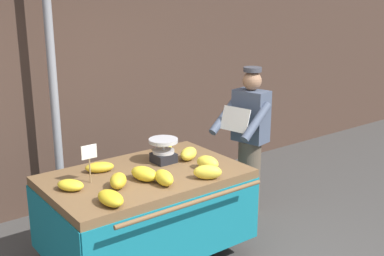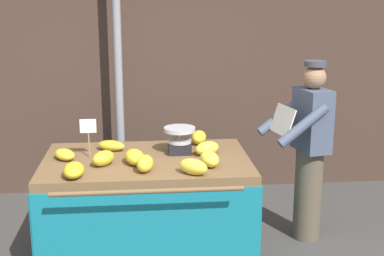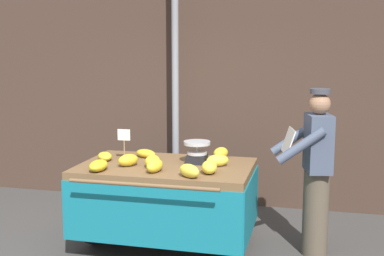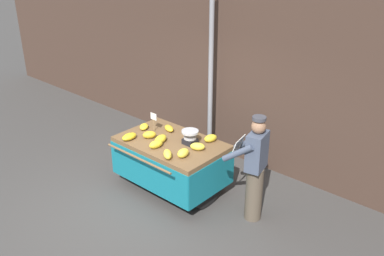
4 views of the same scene
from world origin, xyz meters
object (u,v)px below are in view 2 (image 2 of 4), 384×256
(banana_bunch_2, at_px, (65,155))
(banana_bunch_5, at_px, (199,137))
(banana_bunch_6, at_px, (103,158))
(banana_bunch_9, at_px, (135,157))
(price_sign, at_px, (88,130))
(vendor_person, at_px, (309,151))
(banana_bunch_0, at_px, (111,145))
(banana_bunch_1, at_px, (74,170))
(banana_bunch_4, at_px, (145,163))
(banana_cart, at_px, (147,184))
(weighing_scale, at_px, (180,140))
(banana_bunch_7, at_px, (209,159))
(banana_bunch_3, at_px, (207,148))
(banana_bunch_8, at_px, (193,167))
(street_pole, at_px, (118,55))

(banana_bunch_2, height_order, banana_bunch_5, banana_bunch_5)
(banana_bunch_6, xyz_separation_m, banana_bunch_9, (0.26, 0.01, -0.00))
(price_sign, xyz_separation_m, banana_bunch_2, (-0.20, -0.05, -0.20))
(vendor_person, bearing_deg, price_sign, -176.14)
(banana_bunch_0, relative_size, banana_bunch_1, 0.91)
(price_sign, relative_size, banana_bunch_4, 1.37)
(banana_cart, relative_size, banana_bunch_5, 7.60)
(banana_cart, height_order, banana_bunch_2, banana_bunch_2)
(weighing_scale, bearing_deg, banana_cart, -154.75)
(banana_bunch_5, height_order, banana_bunch_9, same)
(banana_bunch_7, distance_m, banana_bunch_9, 0.62)
(banana_bunch_2, distance_m, banana_bunch_3, 1.23)
(weighing_scale, height_order, price_sign, price_sign)
(banana_bunch_8, xyz_separation_m, banana_bunch_9, (-0.46, 0.31, -0.00))
(banana_bunch_3, height_order, banana_bunch_9, banana_bunch_9)
(street_pole, bearing_deg, banana_bunch_3, -58.16)
(banana_bunch_3, bearing_deg, banana_cart, -174.16)
(banana_bunch_1, bearing_deg, banana_bunch_6, 51.24)
(banana_bunch_3, bearing_deg, banana_bunch_9, -162.38)
(banana_bunch_9, xyz_separation_m, vendor_person, (1.61, 0.37, -0.10))
(weighing_scale, relative_size, banana_bunch_9, 1.02)
(street_pole, distance_m, vendor_person, 2.26)
(street_pole, height_order, banana_bunch_5, street_pole)
(banana_cart, distance_m, banana_bunch_9, 0.34)
(banana_bunch_2, bearing_deg, price_sign, 13.79)
(street_pole, xyz_separation_m, banana_bunch_1, (-0.29, -1.77, -0.69))
(banana_bunch_1, xyz_separation_m, banana_bunch_7, (1.08, 0.15, 0.01))
(price_sign, xyz_separation_m, banana_bunch_0, (0.18, 0.19, -0.20))
(weighing_scale, xyz_separation_m, banana_bunch_0, (-0.61, 0.13, -0.07))
(banana_bunch_0, relative_size, banana_bunch_6, 1.15)
(street_pole, xyz_separation_m, price_sign, (-0.22, -1.27, -0.49))
(banana_bunch_9, bearing_deg, banana_cart, 56.41)
(banana_bunch_0, bearing_deg, banana_bunch_3, -14.46)
(banana_bunch_0, height_order, banana_bunch_8, banana_bunch_8)
(street_pole, distance_m, banana_bunch_1, 1.93)
(banana_bunch_5, xyz_separation_m, banana_bunch_9, (-0.60, -0.57, -0.00))
(price_sign, bearing_deg, banana_bunch_3, -1.75)
(street_pole, xyz_separation_m, banana_cart, (0.27, -1.36, -0.97))
(banana_bunch_4, bearing_deg, price_sign, 138.94)
(banana_bunch_9, bearing_deg, banana_bunch_6, -178.04)
(banana_bunch_2, relative_size, banana_bunch_4, 0.95)
(price_sign, bearing_deg, vendor_person, 3.86)
(banana_bunch_5, height_order, banana_bunch_7, banana_bunch_7)
(street_pole, bearing_deg, banana_bunch_6, -93.11)
(banana_bunch_4, relative_size, banana_bunch_5, 1.05)
(banana_bunch_0, height_order, banana_bunch_7, banana_bunch_7)
(banana_bunch_0, height_order, vendor_person, vendor_person)
(banana_bunch_8, height_order, vendor_person, vendor_person)
(price_sign, xyz_separation_m, banana_bunch_4, (0.48, -0.42, -0.18))
(street_pole, relative_size, banana_bunch_3, 14.08)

